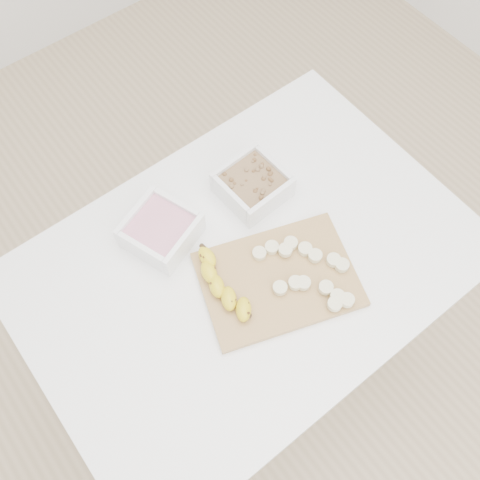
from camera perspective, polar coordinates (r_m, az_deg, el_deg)
ground at (r=1.90m, az=0.57°, el=-11.96°), size 3.50×3.50×0.00m
table at (r=1.28m, az=0.82°, el=-4.15°), size 1.00×0.70×0.75m
bowl_yogurt at (r=1.21m, az=-8.44°, el=1.05°), size 0.18×0.18×0.07m
bowl_granola at (r=1.26m, az=1.35°, el=5.92°), size 0.15×0.15×0.07m
cutting_board at (r=1.17m, az=4.09°, el=-4.20°), size 0.39×0.33×0.01m
banana at (r=1.14m, az=-1.77°, el=-4.89°), size 0.10×0.20×0.03m
banana_slices at (r=1.17m, az=7.28°, el=-3.27°), size 0.17×0.23×0.02m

